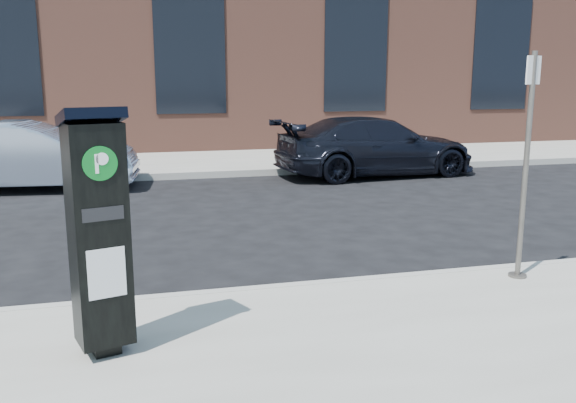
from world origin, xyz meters
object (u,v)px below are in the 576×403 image
object	(u,v)px
parking_kiosk	(99,231)
car_silver	(29,156)
sign_pole	(526,169)
car_dark	(376,146)

from	to	relation	value
parking_kiosk	car_silver	bearing A→B (deg)	85.33
parking_kiosk	car_silver	size ratio (longest dim) A/B	0.45
car_silver	sign_pole	bearing A→B (deg)	-135.72
car_silver	parking_kiosk	bearing A→B (deg)	-161.98
car_silver	car_dark	distance (m)	7.58
car_silver	car_dark	xyz separation A→B (m)	(7.58, 0.00, -0.01)
sign_pole	car_silver	distance (m)	9.86
parking_kiosk	car_silver	world-z (taller)	parking_kiosk
parking_kiosk	sign_pole	bearing A→B (deg)	-5.37
sign_pole	car_dark	distance (m)	7.96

